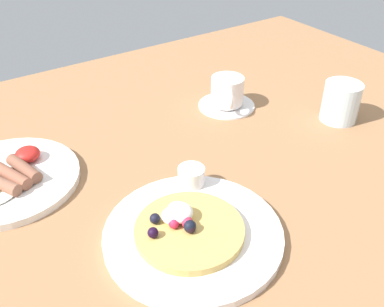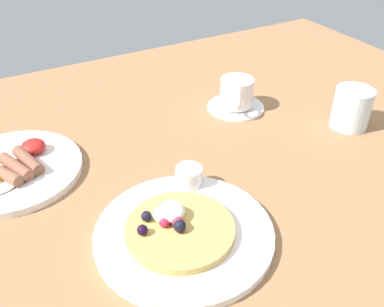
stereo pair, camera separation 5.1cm
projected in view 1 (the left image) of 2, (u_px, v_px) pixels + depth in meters
The scene contains 9 objects.
ground_plane at pixel (185, 181), 76.58cm from camera, with size 154.02×113.16×3.00cm, color #936844.
pancake_plate at pixel (193, 234), 62.83cm from camera, with size 26.12×26.12×1.33cm, color white.
pancake_with_berries at pixel (186, 227), 61.71cm from camera, with size 15.79×15.79×3.56cm.
syrup_ramekin at pixel (191, 176), 70.61cm from camera, with size 4.44×4.44×3.01cm.
breakfast_plate at pixel (7, 180), 73.36cm from camera, with size 24.31×24.31×1.29cm, color white.
fried_breakfast at pixel (12, 174), 72.07cm from camera, with size 13.73×12.09×2.58cm.
coffee_saucer at pixel (227, 105), 95.72cm from camera, with size 12.39×12.39×0.87cm, color white.
coffee_cup at pixel (227, 90), 93.53cm from camera, with size 7.27×9.48×6.03cm.
water_glass at pixel (341, 102), 89.01cm from camera, with size 7.57×7.57×8.18cm, color silver.
Camera 1 is at (-32.74, -50.52, 46.10)cm, focal length 40.49 mm.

